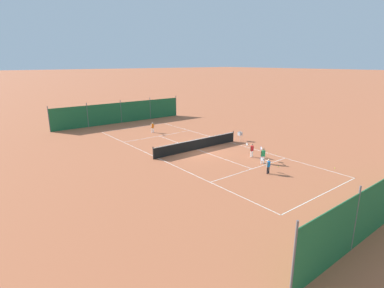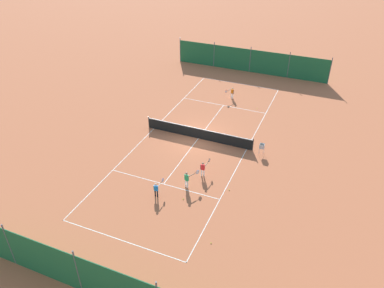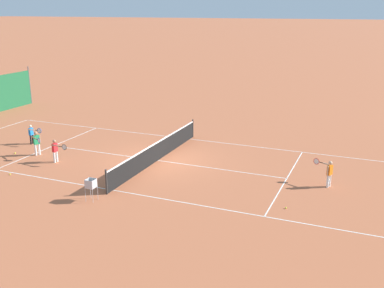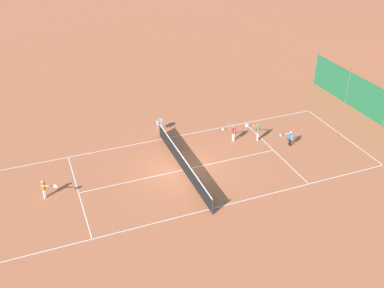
{
  "view_description": "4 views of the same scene",
  "coord_description": "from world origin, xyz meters",
  "px_view_note": "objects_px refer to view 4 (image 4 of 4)",
  "views": [
    {
      "loc": [
        16.24,
        19.97,
        7.62
      ],
      "look_at": [
        0.75,
        0.2,
        0.68
      ],
      "focal_mm": 28.0,
      "sensor_mm": 36.0,
      "label": 1
    },
    {
      "loc": [
        -9.57,
        24.14,
        16.35
      ],
      "look_at": [
        -0.38,
        2.24,
        0.89
      ],
      "focal_mm": 35.0,
      "sensor_mm": 36.0,
      "label": 2
    },
    {
      "loc": [
        -18.76,
        -9.66,
        7.25
      ],
      "look_at": [
        -0.06,
        -1.87,
        1.09
      ],
      "focal_mm": 42.0,
      "sensor_mm": 36.0,
      "label": 3
    },
    {
      "loc": [
        21.59,
        -7.91,
        15.57
      ],
      "look_at": [
        -0.8,
        0.91,
        1.23
      ],
      "focal_mm": 42.0,
      "sensor_mm": 36.0,
      "label": 4
    }
  ],
  "objects_px": {
    "player_near_baseline": "(233,132)",
    "tennis_ball_service_box": "(61,166)",
    "player_far_service": "(258,130)",
    "tennis_ball_far_corner": "(229,124)",
    "tennis_net": "(183,163)",
    "ball_hopper": "(159,123)",
    "tennis_ball_mid_court": "(271,134)",
    "player_far_baseline": "(44,188)",
    "tennis_ball_near_corner": "(283,110)",
    "player_near_service": "(290,137)"
  },
  "relations": [
    {
      "from": "tennis_ball_service_box",
      "to": "ball_hopper",
      "type": "bearing_deg",
      "value": 106.83
    },
    {
      "from": "tennis_net",
      "to": "player_near_baseline",
      "type": "height_order",
      "value": "player_near_baseline"
    },
    {
      "from": "player_near_baseline",
      "to": "tennis_ball_far_corner",
      "type": "height_order",
      "value": "player_near_baseline"
    },
    {
      "from": "player_near_service",
      "to": "tennis_ball_far_corner",
      "type": "relative_size",
      "value": 16.45
    },
    {
      "from": "player_far_service",
      "to": "tennis_ball_far_corner",
      "type": "relative_size",
      "value": 18.89
    },
    {
      "from": "player_far_baseline",
      "to": "tennis_ball_far_corner",
      "type": "height_order",
      "value": "player_far_baseline"
    },
    {
      "from": "tennis_ball_near_corner",
      "to": "ball_hopper",
      "type": "bearing_deg",
      "value": -92.57
    },
    {
      "from": "player_far_baseline",
      "to": "tennis_ball_near_corner",
      "type": "height_order",
      "value": "player_far_baseline"
    },
    {
      "from": "tennis_net",
      "to": "tennis_ball_far_corner",
      "type": "bearing_deg",
      "value": 129.66
    },
    {
      "from": "tennis_net",
      "to": "tennis_ball_service_box",
      "type": "distance_m",
      "value": 7.67
    },
    {
      "from": "tennis_ball_near_corner",
      "to": "tennis_ball_service_box",
      "type": "height_order",
      "value": "same"
    },
    {
      "from": "tennis_ball_near_corner",
      "to": "ball_hopper",
      "type": "height_order",
      "value": "ball_hopper"
    },
    {
      "from": "player_near_baseline",
      "to": "tennis_ball_mid_court",
      "type": "bearing_deg",
      "value": 84.8
    },
    {
      "from": "tennis_ball_service_box",
      "to": "ball_hopper",
      "type": "distance_m",
      "value": 7.53
    },
    {
      "from": "player_near_service",
      "to": "player_near_baseline",
      "type": "relative_size",
      "value": 0.94
    },
    {
      "from": "player_near_baseline",
      "to": "ball_hopper",
      "type": "height_order",
      "value": "player_near_baseline"
    },
    {
      "from": "player_far_service",
      "to": "tennis_ball_near_corner",
      "type": "relative_size",
      "value": 18.89
    },
    {
      "from": "tennis_ball_mid_court",
      "to": "player_near_service",
      "type": "bearing_deg",
      "value": 11.62
    },
    {
      "from": "tennis_ball_mid_court",
      "to": "tennis_ball_far_corner",
      "type": "relative_size",
      "value": 1.0
    },
    {
      "from": "player_near_baseline",
      "to": "tennis_ball_mid_court",
      "type": "xyz_separation_m",
      "value": [
        0.26,
        2.88,
        -0.64
      ]
    },
    {
      "from": "player_near_baseline",
      "to": "tennis_ball_mid_court",
      "type": "height_order",
      "value": "player_near_baseline"
    },
    {
      "from": "tennis_ball_mid_court",
      "to": "tennis_net",
      "type": "bearing_deg",
      "value": -75.51
    },
    {
      "from": "tennis_ball_far_corner",
      "to": "ball_hopper",
      "type": "distance_m",
      "value": 5.19
    },
    {
      "from": "tennis_net",
      "to": "tennis_ball_service_box",
      "type": "height_order",
      "value": "tennis_net"
    },
    {
      "from": "tennis_ball_mid_court",
      "to": "tennis_ball_service_box",
      "type": "distance_m",
      "value": 14.35
    },
    {
      "from": "tennis_net",
      "to": "tennis_ball_service_box",
      "type": "bearing_deg",
      "value": -114.14
    },
    {
      "from": "tennis_net",
      "to": "ball_hopper",
      "type": "distance_m",
      "value": 5.31
    },
    {
      "from": "tennis_ball_far_corner",
      "to": "ball_hopper",
      "type": "height_order",
      "value": "ball_hopper"
    },
    {
      "from": "tennis_net",
      "to": "player_near_service",
      "type": "distance_m",
      "value": 7.67
    },
    {
      "from": "player_near_baseline",
      "to": "tennis_ball_far_corner",
      "type": "distance_m",
      "value": 2.45
    },
    {
      "from": "tennis_net",
      "to": "player_far_baseline",
      "type": "bearing_deg",
      "value": -91.78
    },
    {
      "from": "tennis_ball_mid_court",
      "to": "tennis_ball_service_box",
      "type": "relative_size",
      "value": 1.0
    },
    {
      "from": "player_near_baseline",
      "to": "tennis_ball_service_box",
      "type": "distance_m",
      "value": 11.48
    },
    {
      "from": "player_near_baseline",
      "to": "ball_hopper",
      "type": "distance_m",
      "value": 5.28
    },
    {
      "from": "player_near_baseline",
      "to": "tennis_ball_service_box",
      "type": "xyz_separation_m",
      "value": [
        -0.98,
        -11.42,
        -0.64
      ]
    },
    {
      "from": "tennis_ball_mid_court",
      "to": "tennis_ball_near_corner",
      "type": "xyz_separation_m",
      "value": [
        -2.97,
        2.81,
        0.0
      ]
    },
    {
      "from": "player_far_baseline",
      "to": "tennis_ball_far_corner",
      "type": "relative_size",
      "value": 17.41
    },
    {
      "from": "tennis_ball_far_corner",
      "to": "ball_hopper",
      "type": "xyz_separation_m",
      "value": [
        -0.94,
        -5.07,
        0.62
      ]
    },
    {
      "from": "player_far_baseline",
      "to": "player_near_service",
      "type": "xyz_separation_m",
      "value": [
        0.1,
        15.83,
        -0.03
      ]
    },
    {
      "from": "tennis_ball_far_corner",
      "to": "player_far_baseline",
      "type": "bearing_deg",
      "value": -72.97
    },
    {
      "from": "player_far_service",
      "to": "tennis_ball_near_corner",
      "type": "height_order",
      "value": "player_far_service"
    },
    {
      "from": "player_near_service",
      "to": "ball_hopper",
      "type": "relative_size",
      "value": 1.22
    },
    {
      "from": "tennis_ball_near_corner",
      "to": "player_far_service",
      "type": "bearing_deg",
      "value": -51.64
    },
    {
      "from": "tennis_ball_near_corner",
      "to": "tennis_ball_service_box",
      "type": "bearing_deg",
      "value": -84.23
    },
    {
      "from": "player_near_baseline",
      "to": "tennis_ball_near_corner",
      "type": "distance_m",
      "value": 6.33
    },
    {
      "from": "tennis_ball_near_corner",
      "to": "tennis_ball_far_corner",
      "type": "height_order",
      "value": "same"
    },
    {
      "from": "player_near_baseline",
      "to": "ball_hopper",
      "type": "bearing_deg",
      "value": -126.68
    },
    {
      "from": "tennis_net",
      "to": "player_near_service",
      "type": "height_order",
      "value": "player_near_service"
    },
    {
      "from": "player_far_service",
      "to": "tennis_ball_far_corner",
      "type": "distance_m",
      "value": 2.93
    },
    {
      "from": "player_far_service",
      "to": "tennis_ball_far_corner",
      "type": "bearing_deg",
      "value": -164.38
    }
  ]
}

